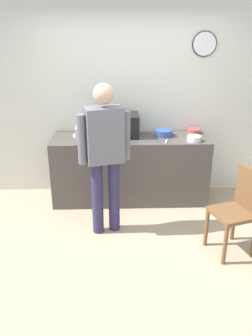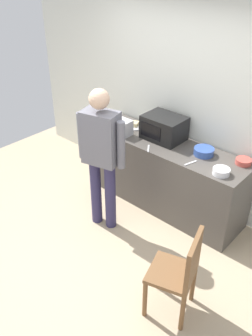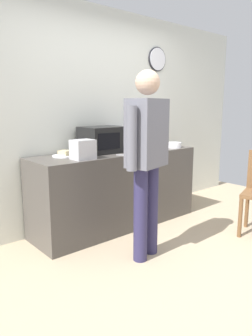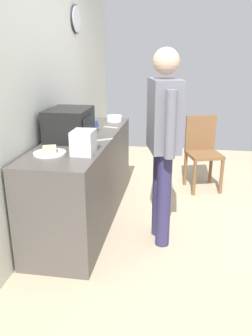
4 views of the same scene
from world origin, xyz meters
name	(u,v)px [view 3 (image 3 of 4)]	position (x,y,z in m)	size (l,w,h in m)	color
ground_plane	(197,261)	(0.00, 0.00, 0.00)	(6.00, 6.00, 0.00)	tan
back_wall	(96,117)	(0.00, 1.60, 1.30)	(5.40, 0.13, 2.60)	silver
kitchen_counter	(117,189)	(0.02, 1.22, 0.45)	(2.10, 0.62, 0.91)	#4C4742
microwave	(103,140)	(-0.11, 1.31, 1.06)	(0.50, 0.39, 0.30)	black
sandwich_plate	(65,155)	(-0.62, 1.32, 0.93)	(0.27, 0.27, 0.07)	white
salad_bowl	(174,145)	(0.85, 1.05, 0.94)	(0.18, 0.18, 0.07)	white
cereal_bowl	(141,145)	(0.48, 1.29, 0.95)	(0.23, 0.23, 0.08)	#33519E
mixing_bowl	(158,143)	(0.92, 1.41, 0.94)	(0.18, 0.18, 0.06)	#C64C42
toaster	(83,150)	(-0.57, 1.04, 1.01)	(0.22, 0.18, 0.20)	silver
fork_utensil	(156,150)	(0.48, 1.03, 0.91)	(0.17, 0.02, 0.01)	silver
spoon_utensil	(124,155)	(-0.08, 0.97, 0.91)	(0.17, 0.02, 0.01)	silver
person_standing	(147,151)	(-0.29, 0.40, 1.03)	(0.57, 0.33, 1.75)	#2E2A50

